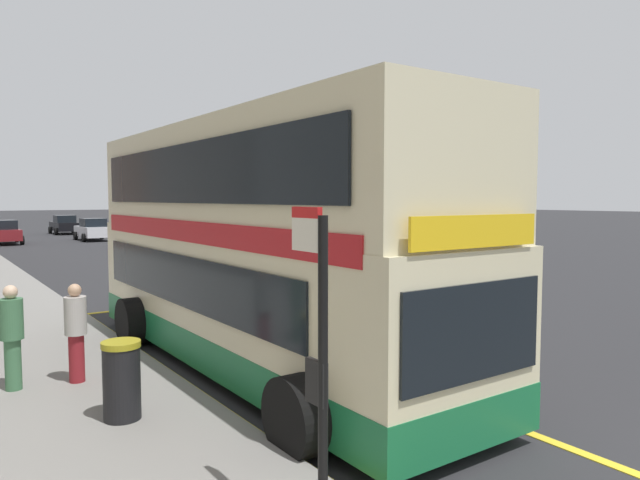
# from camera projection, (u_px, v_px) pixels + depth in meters

# --- Properties ---
(ground_plane) EXTENTS (260.00, 260.00, 0.00)m
(ground_plane) POSITION_uv_depth(u_px,v_px,m) (84.00, 254.00, 31.78)
(ground_plane) COLOR #28282B
(double_decker_bus) EXTENTS (3.25, 10.19, 4.40)m
(double_decker_bus) POSITION_uv_depth(u_px,v_px,m) (254.00, 254.00, 10.50)
(double_decker_bus) COLOR beige
(double_decker_bus) RESTS_ON ground
(bus_bay_markings) EXTENTS (3.09, 13.43, 0.01)m
(bus_bay_markings) POSITION_uv_depth(u_px,v_px,m) (252.00, 364.00, 10.74)
(bus_bay_markings) COLOR yellow
(bus_bay_markings) RESTS_ON ground
(bus_stop_sign) EXTENTS (0.09, 0.51, 2.86)m
(bus_stop_sign) POSITION_uv_depth(u_px,v_px,m) (318.00, 343.00, 5.11)
(bus_stop_sign) COLOR black
(bus_stop_sign) RESTS_ON pavement_near
(parked_car_black_behind) EXTENTS (2.09, 4.20, 1.62)m
(parked_car_black_behind) POSITION_uv_depth(u_px,v_px,m) (65.00, 225.00, 49.88)
(parked_car_black_behind) COLOR black
(parked_car_black_behind) RESTS_ON ground
(parked_car_maroon_ahead) EXTENTS (2.09, 4.20, 1.62)m
(parked_car_maroon_ahead) POSITION_uv_depth(u_px,v_px,m) (3.00, 232.00, 38.77)
(parked_car_maroon_ahead) COLOR maroon
(parked_car_maroon_ahead) RESTS_ON ground
(parked_car_navy_across) EXTENTS (2.09, 4.20, 1.62)m
(parked_car_navy_across) POSITION_uv_depth(u_px,v_px,m) (149.00, 234.00, 36.68)
(parked_car_navy_across) COLOR navy
(parked_car_navy_across) RESTS_ON ground
(parked_car_white_kerbside) EXTENTS (2.09, 4.20, 1.62)m
(parked_car_white_kerbside) POSITION_uv_depth(u_px,v_px,m) (93.00, 230.00, 42.22)
(parked_car_white_kerbside) COLOR silver
(parked_car_white_kerbside) RESTS_ON ground
(pedestrian_waiting_near_sign) EXTENTS (0.34, 0.34, 1.59)m
(pedestrian_waiting_near_sign) POSITION_uv_depth(u_px,v_px,m) (76.00, 329.00, 9.21)
(pedestrian_waiting_near_sign) COLOR maroon
(pedestrian_waiting_near_sign) RESTS_ON pavement_near
(pedestrian_further_back) EXTENTS (0.34, 0.34, 1.62)m
(pedestrian_further_back) POSITION_uv_depth(u_px,v_px,m) (12.00, 333.00, 8.83)
(pedestrian_further_back) COLOR #3F724C
(pedestrian_further_back) RESTS_ON pavement_near
(litter_bin) EXTENTS (0.51, 0.51, 1.05)m
(litter_bin) POSITION_uv_depth(u_px,v_px,m) (122.00, 380.00, 7.67)
(litter_bin) COLOR black
(litter_bin) RESTS_ON pavement_near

